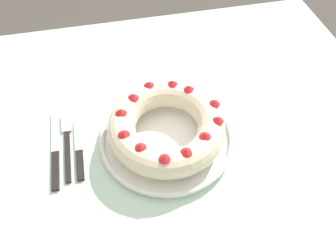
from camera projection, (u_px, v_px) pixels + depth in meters
ground_plane at (167, 244)px, 1.42m from camera, size 8.00×8.00×0.00m
dining_table at (166, 160)px, 0.89m from camera, size 1.24×1.03×0.78m
serving_dish at (168, 137)px, 0.79m from camera, size 0.32×0.32×0.02m
bundt_cake at (168, 126)px, 0.76m from camera, size 0.27×0.27×0.07m
fork at (67, 141)px, 0.80m from camera, size 0.02×0.20×0.01m
serving_knife at (55, 154)px, 0.78m from camera, size 0.02×0.23×0.01m
cake_knife at (79, 152)px, 0.78m from camera, size 0.02×0.18×0.01m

